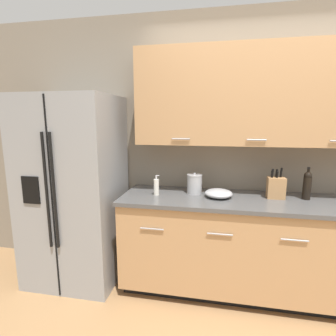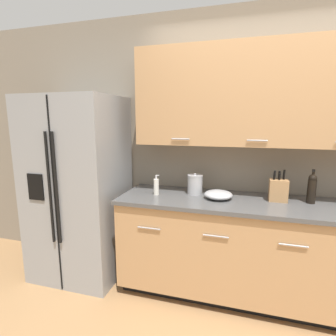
# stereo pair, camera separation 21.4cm
# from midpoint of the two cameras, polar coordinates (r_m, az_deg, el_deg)

# --- Properties ---
(wall_back) EXTENTS (10.00, 0.39, 2.60)m
(wall_back) POSITION_cam_midpoint_polar(r_m,az_deg,el_deg) (2.61, 19.23, 6.84)
(wall_back) COLOR gray
(wall_back) RESTS_ON ground_plane
(counter_unit) EXTENTS (2.34, 0.64, 0.91)m
(counter_unit) POSITION_cam_midpoint_polar(r_m,az_deg,el_deg) (2.56, 15.05, -16.11)
(counter_unit) COLOR black
(counter_unit) RESTS_ON ground_plane
(refrigerator) EXTENTS (0.87, 0.73, 1.81)m
(refrigerator) POSITION_cam_midpoint_polar(r_m,az_deg,el_deg) (2.77, -21.81, -4.62)
(refrigerator) COLOR gray
(refrigerator) RESTS_ON ground_plane
(knife_block) EXTENTS (0.15, 0.10, 0.27)m
(knife_block) POSITION_cam_midpoint_polar(r_m,az_deg,el_deg) (2.46, 20.18, -4.01)
(knife_block) COLOR #A87A4C
(knife_block) RESTS_ON counter_unit
(wine_bottle) EXTENTS (0.07, 0.07, 0.29)m
(wine_bottle) POSITION_cam_midpoint_polar(r_m,az_deg,el_deg) (2.52, 25.94, -3.32)
(wine_bottle) COLOR black
(wine_bottle) RESTS_ON counter_unit
(soap_dispenser) EXTENTS (0.05, 0.05, 0.19)m
(soap_dispenser) POSITION_cam_midpoint_polar(r_m,az_deg,el_deg) (2.42, -5.10, -4.12)
(soap_dispenser) COLOR silver
(soap_dispenser) RESTS_ON counter_unit
(steel_canister) EXTENTS (0.14, 0.14, 0.20)m
(steel_canister) POSITION_cam_midpoint_polar(r_m,az_deg,el_deg) (2.46, 3.31, -3.48)
(steel_canister) COLOR #A3A3A5
(steel_canister) RESTS_ON counter_unit
(mixing_bowl) EXTENTS (0.25, 0.25, 0.07)m
(mixing_bowl) POSITION_cam_midpoint_polar(r_m,az_deg,el_deg) (2.37, 8.44, -5.51)
(mixing_bowl) COLOR #A3A3A5
(mixing_bowl) RESTS_ON counter_unit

